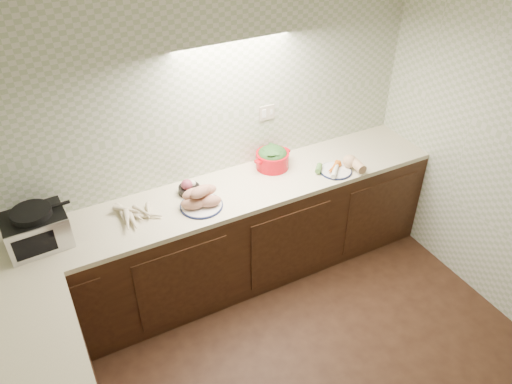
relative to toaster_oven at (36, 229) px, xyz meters
name	(u,v)px	position (x,y,z in m)	size (l,w,h in m)	color
room	(351,236)	(1.28, -1.54, 0.60)	(3.60, 3.60, 2.60)	black
counter	(179,347)	(0.60, -0.86, -0.58)	(3.60, 3.60, 0.90)	black
toaster_oven	(36,229)	(0.00, 0.00, 0.00)	(0.40, 0.32, 0.28)	black
parsnip_pile	(135,216)	(0.63, -0.04, -0.10)	(0.33, 0.33, 0.07)	beige
sweet_potato_plate	(200,199)	(1.10, -0.11, -0.06)	(0.32, 0.31, 0.18)	#0F163A
onion_bowl	(189,188)	(1.08, 0.08, -0.08)	(0.16, 0.16, 0.12)	black
dutch_oven	(272,158)	(1.81, 0.11, -0.04)	(0.34, 0.31, 0.19)	red
veg_plate	(342,165)	(2.28, -0.19, -0.08)	(0.38, 0.27, 0.12)	#0F163A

